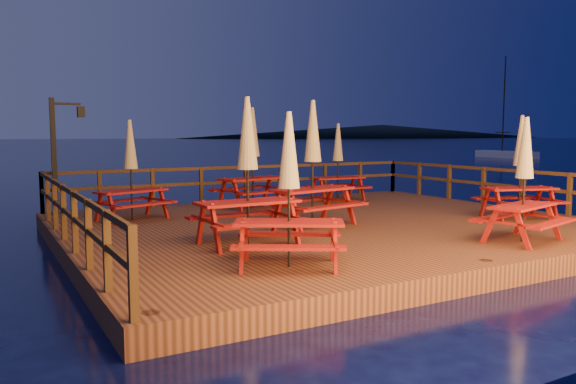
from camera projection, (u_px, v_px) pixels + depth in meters
name	position (u px, v px, depth m)	size (l,w,h in m)	color
ground	(332.00, 239.00, 13.33)	(500.00, 500.00, 0.00)	black
deck	(332.00, 230.00, 13.31)	(12.00, 10.00, 0.40)	#402314
deck_piles	(332.00, 251.00, 13.37)	(11.44, 9.44, 1.40)	#351D11
railing	(295.00, 184.00, 14.76)	(11.80, 9.75, 1.10)	#351D11
lamp_post	(60.00, 145.00, 14.45)	(0.85, 0.18, 3.00)	black
headland_right	(382.00, 131.00, 302.30)	(230.40, 86.40, 7.00)	black
sailboat	(506.00, 155.00, 56.66)	(1.29, 6.99, 10.36)	white
picnic_table_0	(248.00, 169.00, 10.48)	(1.96, 1.63, 2.77)	maroon
picnic_table_1	(253.00, 156.00, 15.79)	(2.28, 2.02, 2.81)	maroon
picnic_table_2	(131.00, 168.00, 13.51)	(2.04, 1.85, 2.42)	maroon
picnic_table_3	(313.00, 161.00, 12.68)	(2.26, 1.98, 2.83)	maroon
picnic_table_4	(520.00, 165.00, 13.79)	(2.12, 1.91, 2.53)	maroon
picnic_table_5	(524.00, 178.00, 10.77)	(1.97, 1.76, 2.40)	maroon
picnic_table_6	(338.00, 160.00, 17.52)	(1.77, 1.49, 2.41)	maroon
picnic_table_7	(289.00, 187.00, 8.70)	(2.17, 2.06, 2.43)	maroon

